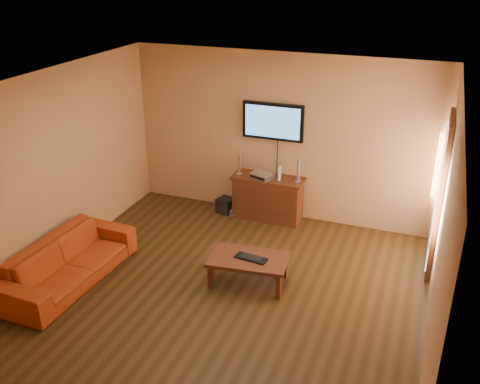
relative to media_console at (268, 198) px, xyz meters
The scene contains 14 objects.
ground_plane 2.30m from the media_console, 86.57° to the right, with size 5.00×5.00×0.00m, color #2F200D.
room_walls 2.11m from the media_console, 85.27° to the right, with size 5.00×5.00×5.00m.
french_door 2.74m from the media_console, 12.37° to the right, with size 0.07×1.02×2.22m.
media_console is the anchor object (origin of this frame).
television 1.26m from the media_console, 90.00° to the left, with size 1.00×0.08×0.59m.
coffee_table 1.95m from the media_console, 79.49° to the right, with size 1.09×0.73×0.39m.
sofa 3.31m from the media_console, 124.84° to the right, with size 2.03×0.59×0.79m, color #A53812.
speaker_left 0.72m from the media_console, behind, with size 0.09×0.09×0.34m.
speaker_right 0.72m from the media_console, ahead, with size 0.10×0.10×0.35m.
av_receiver 0.42m from the media_console, 148.41° to the right, with size 0.35×0.25×0.08m, color silver.
game_console 0.50m from the media_console, ahead, with size 0.04×0.15×0.20m, color white.
subwoofer 0.77m from the media_console, behind, with size 0.25×0.25×0.25m, color black.
bottle 0.67m from the media_console, 152.67° to the right, with size 0.07×0.07×0.19m.
keyboard 1.97m from the media_console, 78.37° to the right, with size 0.44×0.20×0.03m.
Camera 1 is at (2.25, -5.34, 4.05)m, focal length 40.00 mm.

